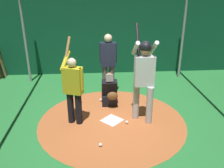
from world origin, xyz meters
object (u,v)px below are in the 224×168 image
object	(u,v)px
batter	(144,74)
umpire	(108,61)
baseball_0	(101,145)
visitor	(73,87)
catcher	(110,93)
home_plate	(112,120)
bat_rack	(1,64)
baseball_1	(101,100)
baseball_2	(127,122)

from	to	relation	value
batter	umpire	xyz separation A→B (m)	(-1.57, -0.70, -0.18)
batter	umpire	bearing A→B (deg)	-155.83
baseball_0	visitor	bearing A→B (deg)	-149.97
catcher	batter	bearing A→B (deg)	39.75
home_plate	bat_rack	size ratio (longest dim) A/B	0.40
catcher	baseball_1	xyz separation A→B (m)	(-0.21, -0.24, -0.31)
umpire	home_plate	bearing A→B (deg)	-0.31
visitor	catcher	bearing A→B (deg)	154.89
umpire	baseball_2	size ratio (longest dim) A/B	24.05
bat_rack	baseball_2	xyz separation A→B (m)	(3.43, 3.98, -0.45)
umpire	baseball_0	distance (m)	2.72
catcher	baseball_0	bearing A→B (deg)	-9.40
home_plate	baseball_0	xyz separation A→B (m)	(0.97, -0.30, 0.03)
batter	bat_rack	distance (m)	5.49
batter	baseball_2	distance (m)	1.21
home_plate	umpire	xyz separation A→B (m)	(-1.56, 0.01, 0.99)
home_plate	baseball_2	xyz separation A→B (m)	(0.16, 0.34, 0.03)
batter	visitor	bearing A→B (deg)	-90.41
batter	baseball_2	size ratio (longest dim) A/B	30.17
umpire	baseball_0	size ratio (longest dim) A/B	24.05
batter	baseball_1	xyz separation A→B (m)	(-1.07, -0.95, -1.14)
batter	umpire	distance (m)	1.73
batter	baseball_2	bearing A→B (deg)	-68.15
batter	baseball_0	bearing A→B (deg)	-46.56
baseball_2	baseball_0	bearing A→B (deg)	-38.29
visitor	baseball_2	size ratio (longest dim) A/B	26.45
umpire	bat_rack	bearing A→B (deg)	-115.17
catcher	visitor	size ratio (longest dim) A/B	0.47
baseball_0	bat_rack	bearing A→B (deg)	-141.83
baseball_0	baseball_1	distance (m)	2.03
catcher	baseball_2	distance (m)	1.11
baseball_0	baseball_2	world-z (taller)	same
home_plate	baseball_0	size ratio (longest dim) A/B	5.68
bat_rack	baseball_1	distance (m)	4.08
visitor	batter	bearing A→B (deg)	110.04
umpire	visitor	distance (m)	1.79
home_plate	baseball_1	size ratio (longest dim) A/B	5.68
bat_rack	baseball_0	size ratio (longest dim) A/B	14.20
umpire	baseball_2	bearing A→B (deg)	10.84
home_plate	baseball_1	xyz separation A→B (m)	(-1.06, -0.24, 0.03)
home_plate	baseball_0	world-z (taller)	baseball_0
home_plate	catcher	world-z (taller)	catcher
visitor	baseball_0	size ratio (longest dim) A/B	26.45
batter	bat_rack	world-z (taller)	batter
batter	bat_rack	size ratio (longest dim) A/B	2.13
visitor	bat_rack	size ratio (longest dim) A/B	1.86
visitor	baseball_2	world-z (taller)	visitor
visitor	baseball_1	world-z (taller)	visitor
catcher	baseball_2	world-z (taller)	catcher
catcher	visitor	bearing A→B (deg)	-45.56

